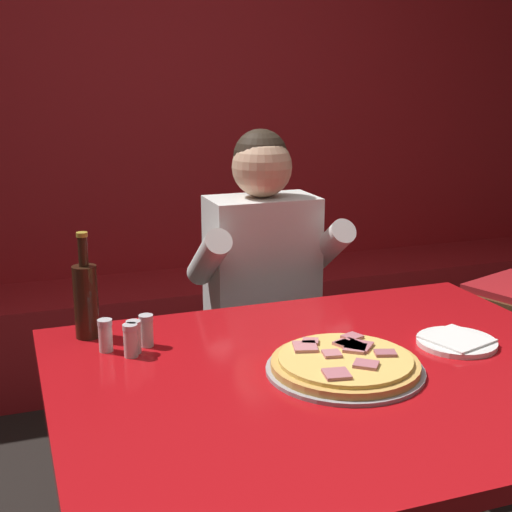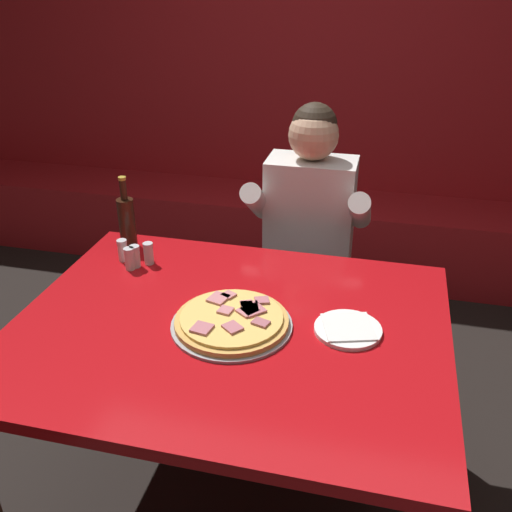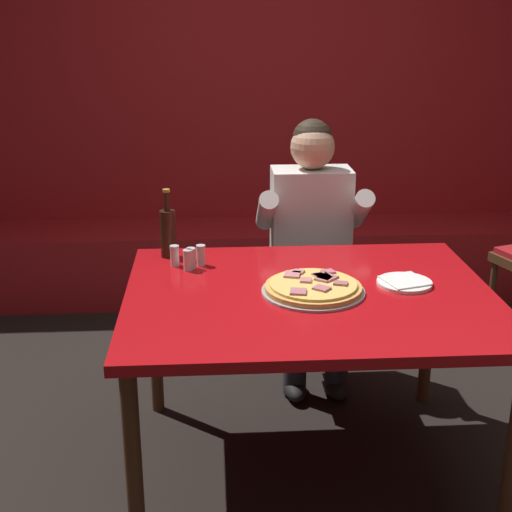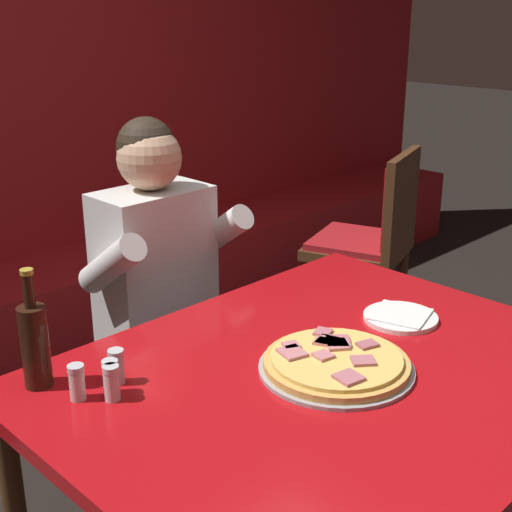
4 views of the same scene
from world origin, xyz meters
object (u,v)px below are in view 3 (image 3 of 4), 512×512
at_px(main_dining_table, 309,309).
at_px(shaker_parmesan, 175,257).
at_px(beer_bottle, 168,231).
at_px(shaker_red_pepper_flakes, 191,259).
at_px(diner_seated_blue_shirt, 313,241).
at_px(shaker_black_pepper, 188,261).
at_px(shaker_oregano, 201,256).
at_px(plate_white_paper, 404,283).
at_px(pizza, 313,288).

height_order(main_dining_table, shaker_parmesan, shaker_parmesan).
height_order(main_dining_table, beer_bottle, beer_bottle).
relative_size(main_dining_table, beer_bottle, 4.68).
xyz_separation_m(shaker_red_pepper_flakes, diner_seated_blue_shirt, (0.57, 0.50, -0.10)).
bearing_deg(diner_seated_blue_shirt, shaker_black_pepper, -137.83).
distance_m(main_dining_table, shaker_oregano, 0.53).
bearing_deg(shaker_red_pepper_flakes, diner_seated_blue_shirt, 41.56).
height_order(shaker_oregano, diner_seated_blue_shirt, diner_seated_blue_shirt).
height_order(beer_bottle, shaker_parmesan, beer_bottle).
distance_m(shaker_black_pepper, shaker_red_pepper_flakes, 0.03).
height_order(shaker_black_pepper, shaker_red_pepper_flakes, same).
height_order(shaker_red_pepper_flakes, diner_seated_blue_shirt, diner_seated_blue_shirt).
height_order(plate_white_paper, shaker_red_pepper_flakes, shaker_red_pepper_flakes).
distance_m(shaker_parmesan, shaker_red_pepper_flakes, 0.08).
relative_size(main_dining_table, pizza, 3.57).
xyz_separation_m(shaker_parmesan, shaker_red_pepper_flakes, (0.07, -0.03, 0.00)).
distance_m(pizza, beer_bottle, 0.72).
distance_m(shaker_oregano, shaker_red_pepper_flakes, 0.05).
height_order(shaker_oregano, shaker_black_pepper, same).
xyz_separation_m(main_dining_table, shaker_oregano, (-0.40, 0.32, 0.11)).
height_order(main_dining_table, diner_seated_blue_shirt, diner_seated_blue_shirt).
distance_m(main_dining_table, beer_bottle, 0.72).
bearing_deg(shaker_red_pepper_flakes, main_dining_table, -32.48).
relative_size(shaker_parmesan, shaker_black_pepper, 1.00).
xyz_separation_m(plate_white_paper, shaker_black_pepper, (-0.83, 0.21, 0.03)).
bearing_deg(main_dining_table, shaker_oregano, 141.94).
height_order(plate_white_paper, shaker_black_pepper, shaker_black_pepper).
distance_m(pizza, shaker_red_pepper_flakes, 0.54).
xyz_separation_m(main_dining_table, shaker_parmesan, (-0.51, 0.32, 0.11)).
bearing_deg(shaker_oregano, beer_bottle, 138.62).
height_order(shaker_parmesan, shaker_red_pepper_flakes, same).
xyz_separation_m(pizza, diner_seated_blue_shirt, (0.11, 0.79, -0.08)).
bearing_deg(pizza, shaker_black_pepper, 150.12).
bearing_deg(plate_white_paper, diner_seated_blue_shirt, 108.56).
bearing_deg(shaker_parmesan, main_dining_table, -31.87).
xyz_separation_m(pizza, shaker_oregano, (-0.42, 0.33, 0.02)).
distance_m(main_dining_table, plate_white_paper, 0.38).
height_order(pizza, shaker_black_pepper, shaker_black_pepper).
bearing_deg(diner_seated_blue_shirt, pizza, -97.92).
xyz_separation_m(plate_white_paper, diner_seated_blue_shirt, (-0.25, 0.74, -0.07)).
bearing_deg(shaker_parmesan, shaker_red_pepper_flakes, -27.61).
bearing_deg(shaker_red_pepper_flakes, pizza, -32.55).
bearing_deg(pizza, beer_bottle, 141.14).
xyz_separation_m(shaker_black_pepper, shaker_red_pepper_flakes, (0.01, 0.02, 0.00)).
bearing_deg(shaker_oregano, shaker_black_pepper, -132.41).
bearing_deg(pizza, shaker_parmesan, 148.05).
distance_m(main_dining_table, shaker_red_pepper_flakes, 0.54).
height_order(shaker_black_pepper, diner_seated_blue_shirt, diner_seated_blue_shirt).
bearing_deg(beer_bottle, shaker_red_pepper_flakes, -57.73).
bearing_deg(main_dining_table, shaker_black_pepper, 150.26).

